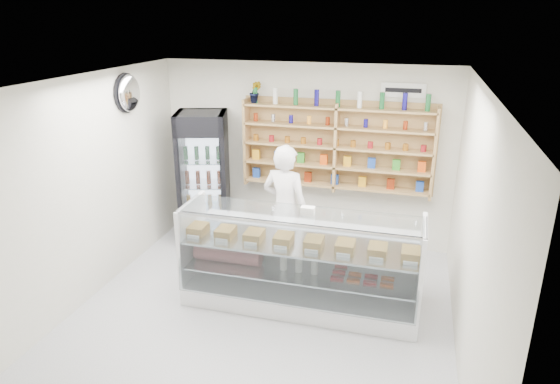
% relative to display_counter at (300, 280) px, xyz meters
% --- Properties ---
extents(room, '(5.00, 5.00, 5.00)m').
position_rel_display_counter_xyz_m(room, '(-0.39, -0.51, 1.05)').
color(room, '#BCBCC1').
rests_on(room, ground).
extents(display_counter, '(2.89, 0.86, 1.26)m').
position_rel_display_counter_xyz_m(display_counter, '(0.00, 0.00, 0.00)').
color(display_counter, white).
rests_on(display_counter, floor).
extents(shop_worker, '(0.74, 0.56, 1.83)m').
position_rel_display_counter_xyz_m(shop_worker, '(-0.42, 0.88, 0.57)').
color(shop_worker, silver).
rests_on(shop_worker, floor).
extents(drinks_cooler, '(0.92, 0.91, 2.08)m').
position_rel_display_counter_xyz_m(drinks_cooler, '(-1.91, 1.49, 0.69)').
color(drinks_cooler, black).
rests_on(drinks_cooler, floor).
extents(wall_shelving, '(2.84, 0.28, 1.33)m').
position_rel_display_counter_xyz_m(wall_shelving, '(0.11, 1.83, 1.25)').
color(wall_shelving, '#A77C4F').
rests_on(wall_shelving, back_wall).
extents(potted_plant, '(0.20, 0.17, 0.33)m').
position_rel_display_counter_xyz_m(potted_plant, '(-1.14, 1.83, 2.01)').
color(potted_plant, '#1E6626').
rests_on(potted_plant, wall_shelving).
extents(security_mirror, '(0.15, 0.50, 0.50)m').
position_rel_display_counter_xyz_m(security_mirror, '(-2.56, 0.69, 2.10)').
color(security_mirror, silver).
rests_on(security_mirror, left_wall).
extents(wall_sign, '(0.62, 0.03, 0.20)m').
position_rel_display_counter_xyz_m(wall_sign, '(1.01, 1.96, 2.10)').
color(wall_sign, white).
rests_on(wall_sign, back_wall).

